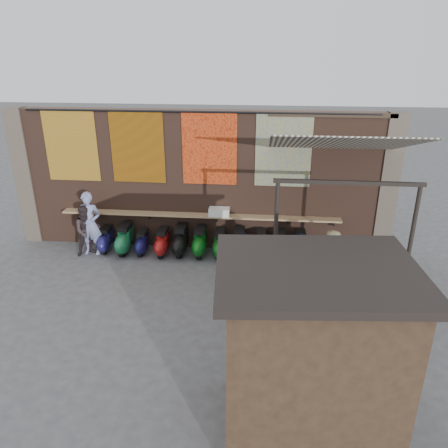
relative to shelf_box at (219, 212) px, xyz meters
name	(u,v)px	position (x,y,z in m)	size (l,w,h in m)	color
ground	(186,291)	(-0.58, -2.30, -1.24)	(70.00, 70.00, 0.00)	#474749
brick_wall	(200,181)	(-0.58, 0.40, 0.76)	(10.00, 0.40, 4.00)	brown
pier_left	(27,176)	(-5.78, 0.40, 0.76)	(0.50, 0.50, 4.00)	#4C4238
pier_right	(387,187)	(4.62, 0.40, 0.76)	(0.50, 0.50, 4.00)	#4C4238
eating_counter	(199,215)	(-0.58, 0.03, -0.14)	(8.00, 0.32, 0.05)	#9E7A51
shelf_box	(219,212)	(0.00, 0.00, 0.00)	(0.58, 0.32, 0.23)	white
tapestry_redgold	(71,146)	(-4.18, 0.18, 1.76)	(1.50, 0.02, 2.00)	maroon
tapestry_sun	(138,147)	(-2.28, 0.18, 1.76)	(1.50, 0.02, 2.00)	orange
tapestry_orange	(209,149)	(-0.28, 0.18, 1.76)	(1.50, 0.02, 2.00)	#D54C1A
tapestry_multi	(283,150)	(1.72, 0.18, 1.76)	(1.50, 0.02, 2.00)	#285996
hang_rail	(198,112)	(-0.58, 0.17, 2.74)	(0.06, 0.06, 9.50)	black
scooter_stool_0	(106,240)	(-3.29, -0.28, -0.88)	(0.34, 0.75, 0.72)	navy
scooter_stool_1	(125,239)	(-2.71, -0.32, -0.82)	(0.40, 0.89, 0.84)	#1C7142
scooter_stool_2	(142,243)	(-2.20, -0.34, -0.90)	(0.32, 0.71, 0.67)	#131349
scooter_stool_3	(163,242)	(-1.60, -0.35, -0.86)	(0.36, 0.79, 0.75)	#A01615
scooter_stool_4	(181,241)	(-1.08, -0.26, -0.82)	(0.39, 0.88, 0.83)	black
scooter_stool_5	(200,242)	(-0.52, -0.28, -0.83)	(0.38, 0.85, 0.81)	#0C5714
scooter_stool_6	(220,244)	(0.05, -0.31, -0.86)	(0.36, 0.80, 0.76)	#0E4914
scooter_stool_7	(239,244)	(0.60, -0.34, -0.82)	(0.40, 0.88, 0.84)	navy
scooter_stool_8	(261,245)	(1.22, -0.28, -0.85)	(0.37, 0.82, 0.78)	black
scooter_stool_9	(279,246)	(1.73, -0.35, -0.84)	(0.38, 0.85, 0.81)	maroon
scooter_stool_10	(300,247)	(2.30, -0.34, -0.83)	(0.39, 0.86, 0.82)	#0C0F8C
diner_left	(90,224)	(-3.64, -0.47, -0.31)	(0.67, 0.44, 1.85)	#818ABC
diner_right	(87,230)	(-3.71, -0.54, -0.49)	(0.72, 0.56, 1.49)	#302628
shopper_navy	(300,271)	(2.13, -2.67, -0.33)	(1.07, 0.45, 1.83)	black
shopper_grey	(402,297)	(4.18, -3.37, -0.44)	(1.03, 0.59, 1.59)	#515256
shopper_tan	(331,258)	(2.96, -1.59, -0.50)	(0.72, 0.47, 1.47)	olive
market_stall	(310,354)	(2.02, -6.09, 0.12)	(2.50, 1.88, 2.71)	black
stall_roof	(318,271)	(2.02, -6.09, 1.53)	(2.80, 2.16, 0.12)	black
stall_sign	(303,286)	(1.95, -5.12, 0.73)	(1.20, 0.04, 0.50)	gold
stall_shelf	(299,334)	(1.95, -5.12, -0.25)	(2.08, 0.10, 0.06)	#473321
awning_canvas	(340,143)	(2.92, -1.40, 2.31)	(3.20, 3.40, 0.03)	beige
awning_ledger	(332,115)	(2.92, 0.19, 2.71)	(3.30, 0.08, 0.12)	#33261C
awning_header	(349,183)	(2.92, -2.90, 1.84)	(3.00, 0.08, 0.08)	black
awning_post_left	(275,249)	(1.52, -2.90, 0.31)	(0.09, 0.09, 3.10)	black
awning_post_right	(408,254)	(4.32, -2.90, 0.31)	(0.09, 0.09, 3.10)	black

